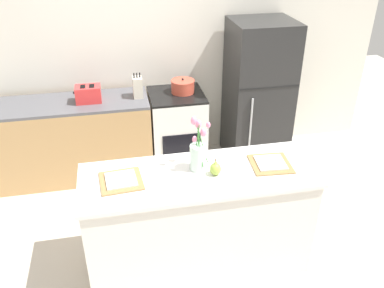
% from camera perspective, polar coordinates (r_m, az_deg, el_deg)
% --- Properties ---
extents(ground_plane, '(10.00, 10.00, 0.00)m').
position_cam_1_polar(ground_plane, '(3.67, 0.81, -16.07)').
color(ground_plane, beige).
extents(back_wall, '(5.20, 0.08, 2.70)m').
position_cam_1_polar(back_wall, '(4.71, -4.39, 13.83)').
color(back_wall, silver).
rests_on(back_wall, ground_plane).
extents(kitchen_island, '(1.80, 0.66, 0.91)m').
position_cam_1_polar(kitchen_island, '(3.36, 0.87, -10.63)').
color(kitchen_island, silver).
rests_on(kitchen_island, ground_plane).
extents(back_counter, '(1.68, 0.60, 0.90)m').
position_cam_1_polar(back_counter, '(4.67, -16.28, 0.57)').
color(back_counter, tan).
rests_on(back_counter, ground_plane).
extents(stove_range, '(0.60, 0.61, 0.90)m').
position_cam_1_polar(stove_range, '(4.69, -2.10, 1.96)').
color(stove_range, silver).
rests_on(stove_range, ground_plane).
extents(refrigerator, '(0.68, 0.67, 1.65)m').
position_cam_1_polar(refrigerator, '(4.76, 9.24, 7.01)').
color(refrigerator, black).
rests_on(refrigerator, ground_plane).
extents(flower_vase, '(0.15, 0.19, 0.44)m').
position_cam_1_polar(flower_vase, '(3.07, 0.86, -1.33)').
color(flower_vase, silver).
rests_on(flower_vase, kitchen_island).
extents(pear_figurine, '(0.09, 0.09, 0.14)m').
position_cam_1_polar(pear_figurine, '(3.05, 3.32, -3.42)').
color(pear_figurine, '#9EBC47').
rests_on(pear_figurine, kitchen_island).
extents(plate_setting_left, '(0.33, 0.33, 0.02)m').
position_cam_1_polar(plate_setting_left, '(3.04, -9.92, -5.06)').
color(plate_setting_left, olive).
rests_on(plate_setting_left, kitchen_island).
extents(plate_setting_right, '(0.33, 0.33, 0.02)m').
position_cam_1_polar(plate_setting_right, '(3.25, 10.96, -2.70)').
color(plate_setting_right, olive).
rests_on(plate_setting_right, kitchen_island).
extents(toaster, '(0.28, 0.18, 0.17)m').
position_cam_1_polar(toaster, '(4.40, -14.36, 6.83)').
color(toaster, red).
rests_on(toaster, back_counter).
extents(cooking_pot, '(0.26, 0.26, 0.17)m').
position_cam_1_polar(cooking_pot, '(4.51, -1.30, 8.10)').
color(cooking_pot, '#CC4C38').
rests_on(cooking_pot, stove_range).
extents(knife_block, '(0.10, 0.14, 0.27)m').
position_cam_1_polar(knife_block, '(4.41, -7.64, 7.91)').
color(knife_block, beige).
rests_on(knife_block, back_counter).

